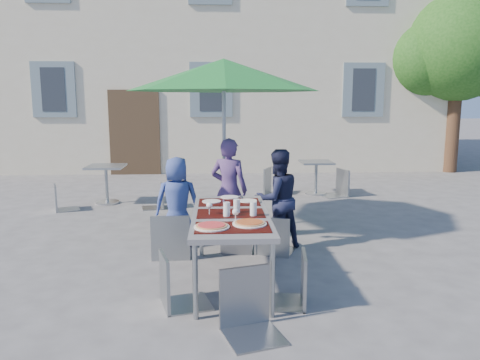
{
  "coord_description": "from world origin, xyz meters",
  "views": [
    {
      "loc": [
        0.12,
        -4.85,
        1.92
      ],
      "look_at": [
        0.41,
        0.83,
        0.95
      ],
      "focal_mm": 35.0,
      "sensor_mm": 36.0,
      "label": 1
    }
  ],
  "objects": [
    {
      "name": "child_0",
      "position": [
        -0.4,
        1.22,
        0.6
      ],
      "size": [
        0.62,
        0.43,
        1.2
      ],
      "primitive_type": "imported",
      "rotation": [
        0.0,
        0.0,
        3.22
      ],
      "color": "#314389",
      "rests_on": "ground"
    },
    {
      "name": "ground",
      "position": [
        0.0,
        0.0,
        0.0
      ],
      "size": [
        90.0,
        90.0,
        0.0
      ],
      "primitive_type": "plane",
      "color": "#4C4C4E",
      "rests_on": "ground"
    },
    {
      "name": "child_2",
      "position": [
        0.91,
        1.1,
        0.65
      ],
      "size": [
        0.72,
        0.57,
        1.31
      ],
      "primitive_type": "imported",
      "rotation": [
        0.0,
        0.0,
        3.5
      ],
      "color": "#191D38",
      "rests_on": "ground"
    },
    {
      "name": "tree",
      "position": [
        6.55,
        7.54,
        3.25
      ],
      "size": [
        3.6,
        3.0,
        4.7
      ],
      "color": "#452E1D",
      "rests_on": "ground"
    },
    {
      "name": "pizza_near_right",
      "position": [
        0.43,
        -0.53,
        0.77
      ],
      "size": [
        0.33,
        0.33,
        0.03
      ],
      "color": "white",
      "rests_on": "dining_table"
    },
    {
      "name": "patio_umbrella",
      "position": [
        0.24,
        2.02,
        2.27
      ],
      "size": [
        2.81,
        2.81,
        2.52
      ],
      "color": "#B9BDC1",
      "rests_on": "ground"
    },
    {
      "name": "chair_4",
      "position": [
        0.84,
        -0.66,
        0.56
      ],
      "size": [
        0.48,
        0.48,
        0.96
      ],
      "color": "gray",
      "rests_on": "ground"
    },
    {
      "name": "chair_3",
      "position": [
        -0.27,
        -0.66,
        0.57
      ],
      "size": [
        0.54,
        0.53,
        0.98
      ],
      "color": "gray",
      "rests_on": "ground"
    },
    {
      "name": "dining_table",
      "position": [
        0.26,
        -0.07,
        0.7
      ],
      "size": [
        0.8,
        1.85,
        0.76
      ],
      "color": "#4B4A4F",
      "rests_on": "ground"
    },
    {
      "name": "building",
      "position": [
        -0.0,
        11.5,
        4.85
      ],
      "size": [
        13.6,
        8.2,
        11.1
      ],
      "color": "beige",
      "rests_on": "ground"
    },
    {
      "name": "bg_chair_r_0",
      "position": [
        -0.95,
        3.5,
        0.49
      ],
      "size": [
        0.44,
        0.44,
        0.84
      ],
      "color": "gray",
      "rests_on": "ground"
    },
    {
      "name": "glassware",
      "position": [
        0.31,
        -0.16,
        0.83
      ],
      "size": [
        0.52,
        0.43,
        0.15
      ],
      "color": "silver",
      "rests_on": "dining_table"
    },
    {
      "name": "bg_chair_l_1",
      "position": [
        1.27,
        4.56,
        0.63
      ],
      "size": [
        0.62,
        0.62,
        1.06
      ],
      "color": "gray",
      "rests_on": "ground"
    },
    {
      "name": "bg_chair_r_1",
      "position": [
        2.59,
        4.39,
        0.61
      ],
      "size": [
        0.58,
        0.58,
        1.04
      ],
      "color": "#91979C",
      "rests_on": "ground"
    },
    {
      "name": "cafe_table_1",
      "position": [
        2.18,
        4.6,
        0.45
      ],
      "size": [
        0.64,
        0.64,
        0.69
      ],
      "color": "#B9BDC1",
      "rests_on": "ground"
    },
    {
      "name": "place_settings",
      "position": [
        0.28,
        0.59,
        0.76
      ],
      "size": [
        0.68,
        0.46,
        0.01
      ],
      "color": "white",
      "rests_on": "dining_table"
    },
    {
      "name": "cafe_table_0",
      "position": [
        -1.95,
        3.93,
        0.49
      ],
      "size": [
        0.68,
        0.68,
        0.72
      ],
      "color": "#B9BDC1",
      "rests_on": "ground"
    },
    {
      "name": "pizza_near_left",
      "position": [
        0.07,
        -0.62,
        0.77
      ],
      "size": [
        0.33,
        0.33,
        0.03
      ],
      "color": "white",
      "rests_on": "dining_table"
    },
    {
      "name": "child_1",
      "position": [
        0.29,
        1.46,
        0.71
      ],
      "size": [
        0.61,
        0.51,
        1.42
      ],
      "primitive_type": "imported",
      "rotation": [
        0.0,
        0.0,
        2.77
      ],
      "color": "#4D346B",
      "rests_on": "ground"
    },
    {
      "name": "chair_0",
      "position": [
        -0.45,
        0.74,
        0.63
      ],
      "size": [
        0.48,
        0.49,
        1.06
      ],
      "color": "gray",
      "rests_on": "ground"
    },
    {
      "name": "chair_1",
      "position": [
        0.37,
        0.91,
        0.53
      ],
      "size": [
        0.45,
        0.45,
        0.91
      ],
      "color": "gray",
      "rests_on": "ground"
    },
    {
      "name": "chair_5",
      "position": [
        0.38,
        -1.18,
        0.6
      ],
      "size": [
        0.56,
        0.57,
        1.02
      ],
      "color": "gray",
      "rests_on": "ground"
    },
    {
      "name": "chair_2",
      "position": [
        0.85,
        0.82,
        0.55
      ],
      "size": [
        0.54,
        0.55,
        0.94
      ],
      "color": "gray",
      "rests_on": "ground"
    },
    {
      "name": "bg_chair_l_0",
      "position": [
        -2.63,
        3.4,
        0.52
      ],
      "size": [
        0.51,
        0.51,
        0.89
      ],
      "color": "#8E9599",
      "rests_on": "ground"
    }
  ]
}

